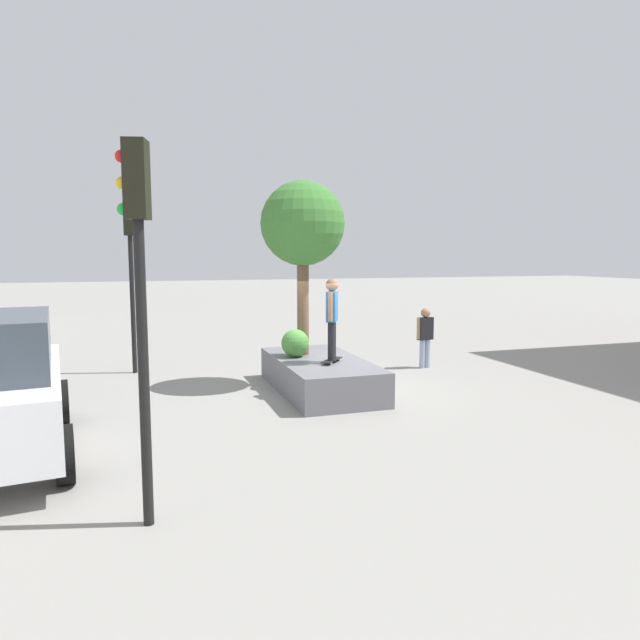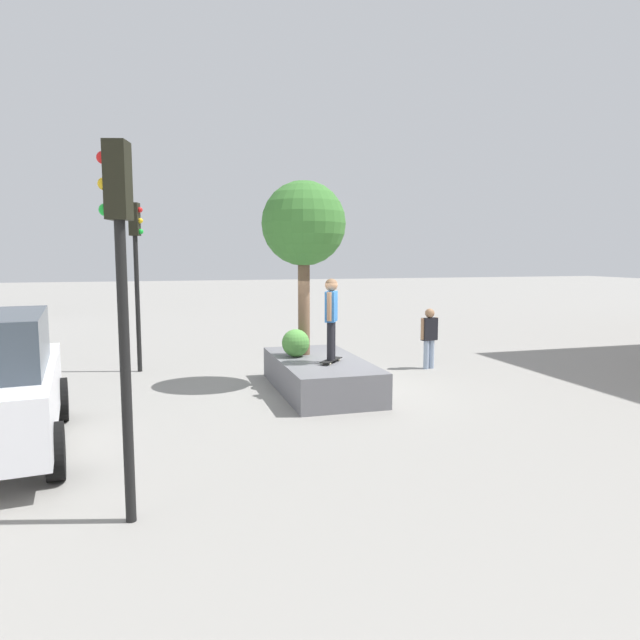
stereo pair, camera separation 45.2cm
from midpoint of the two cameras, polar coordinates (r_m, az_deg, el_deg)
The scene contains 9 objects.
ground_plane at distance 13.17m, azimuth 2.66°, elevation -7.05°, with size 120.00×120.00×0.00m, color gray.
planter_ledge at distance 12.98m, azimuth 1.00°, elevation -5.58°, with size 3.96×1.89×0.74m, color slate.
plaza_tree at distance 13.34m, azimuth -0.68°, elevation 9.55°, with size 1.98×1.98×4.09m.
boxwood_shrub at distance 13.16m, azimuth -1.49°, elevation -2.34°, with size 0.65×0.65×0.65m, color #4C8C3D.
skateboard at distance 12.46m, azimuth 2.18°, elevation -4.09°, with size 0.74×0.68×0.07m.
skateboarder at distance 12.31m, azimuth 2.20°, elevation 0.70°, with size 0.55×0.40×1.79m.
traffic_light_corner at distance 15.56m, azimuth -17.31°, elevation 6.06°, with size 0.33×0.37×4.46m.
traffic_light_median at distance 6.59m, azimuth -17.71°, elevation 5.12°, with size 0.33×0.37×4.33m.
pedestrian_crossing at distance 15.73m, azimuth 11.81°, elevation -1.40°, with size 0.28×0.55×1.66m.
Camera 2 is at (-12.20, 3.88, 3.09)m, focal length 31.62 mm.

